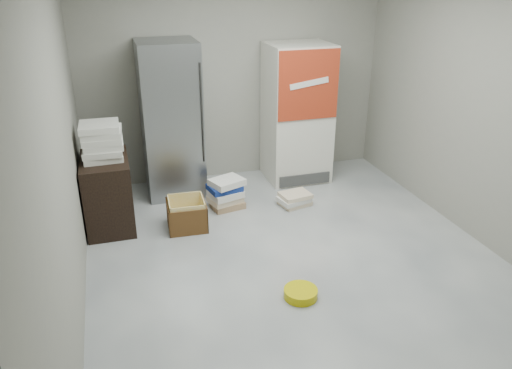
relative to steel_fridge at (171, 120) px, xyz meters
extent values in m
plane|color=silver|center=(0.90, -2.13, -0.95)|extent=(5.00, 5.00, 0.00)
cube|color=gray|center=(0.90, 0.37, 0.45)|extent=(4.00, 0.04, 2.80)
cube|color=gray|center=(-1.10, -2.13, 0.45)|extent=(0.04, 5.00, 2.80)
cube|color=gray|center=(2.90, -2.13, 0.45)|extent=(0.04, 5.00, 2.80)
cube|color=#94989C|center=(0.00, 0.00, 0.00)|extent=(0.70, 0.70, 1.90)
cylinder|color=#333333|center=(0.32, -0.36, 0.15)|extent=(0.02, 0.02, 1.19)
cube|color=silver|center=(1.65, 0.00, -0.05)|extent=(0.80, 0.70, 1.80)
cube|color=#A83017|center=(1.65, -0.36, 0.40)|extent=(0.78, 0.02, 0.85)
cube|color=white|center=(1.65, -0.37, 0.43)|extent=(0.50, 0.01, 0.14)
cube|color=#3F3F3F|center=(1.65, -0.36, -0.85)|extent=(0.70, 0.02, 0.15)
cube|color=black|center=(-0.83, -0.73, -0.55)|extent=(0.50, 0.80, 0.80)
cube|color=silver|center=(-0.83, -0.72, -0.12)|extent=(0.42, 0.42, 0.06)
cube|color=silver|center=(-0.83, -0.74, -0.05)|extent=(0.41, 0.41, 0.06)
cube|color=silver|center=(-0.81, -0.73, 0.01)|extent=(0.41, 0.41, 0.06)
cube|color=silver|center=(-0.82, -0.73, 0.08)|extent=(0.42, 0.42, 0.06)
cube|color=silver|center=(-0.82, -0.72, 0.14)|extent=(0.43, 0.43, 0.06)
cube|color=silver|center=(-0.83, -0.73, 0.21)|extent=(0.41, 0.41, 0.06)
cube|color=#A37F5B|center=(0.53, -0.66, -0.91)|extent=(0.42, 0.35, 0.08)
cube|color=beige|center=(0.50, -0.67, -0.84)|extent=(0.44, 0.38, 0.07)
cube|color=silver|center=(0.51, -0.68, -0.76)|extent=(0.43, 0.38, 0.08)
cube|color=navy|center=(0.50, -0.67, -0.69)|extent=(0.42, 0.36, 0.07)
cube|color=silver|center=(0.52, -0.68, -0.61)|extent=(0.45, 0.41, 0.08)
cube|color=beige|center=(1.34, -0.83, -0.92)|extent=(0.41, 0.35, 0.05)
cube|color=silver|center=(1.31, -0.85, -0.87)|extent=(0.41, 0.35, 0.06)
cube|color=beige|center=(1.33, -0.85, -0.82)|extent=(0.39, 0.33, 0.05)
cube|color=gold|center=(-0.02, -1.02, -0.94)|extent=(0.42, 0.42, 0.01)
cube|color=brown|center=(-0.01, -0.82, -0.80)|extent=(0.42, 0.03, 0.30)
cube|color=brown|center=(-0.03, -1.23, -0.80)|extent=(0.42, 0.03, 0.30)
cube|color=brown|center=(-0.22, -1.01, -0.80)|extent=(0.03, 0.42, 0.30)
cube|color=brown|center=(0.18, -1.03, -0.80)|extent=(0.03, 0.42, 0.30)
cube|color=gold|center=(-0.01, -0.84, -0.78)|extent=(0.38, 0.03, 0.34)
cube|color=gold|center=(-0.03, -1.21, -0.78)|extent=(0.38, 0.03, 0.34)
cube|color=gold|center=(-0.21, -1.01, -0.78)|extent=(0.03, 0.38, 0.34)
cube|color=gold|center=(0.17, -1.03, -0.78)|extent=(0.03, 0.38, 0.34)
cylinder|color=#CCBE06|center=(0.73, -2.59, -0.91)|extent=(0.33, 0.33, 0.08)
camera|label=1|loc=(-0.69, -5.96, 1.75)|focal=35.00mm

